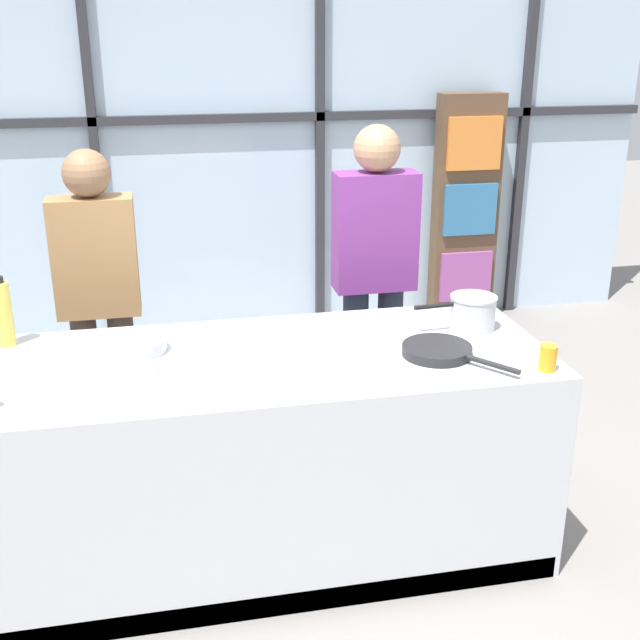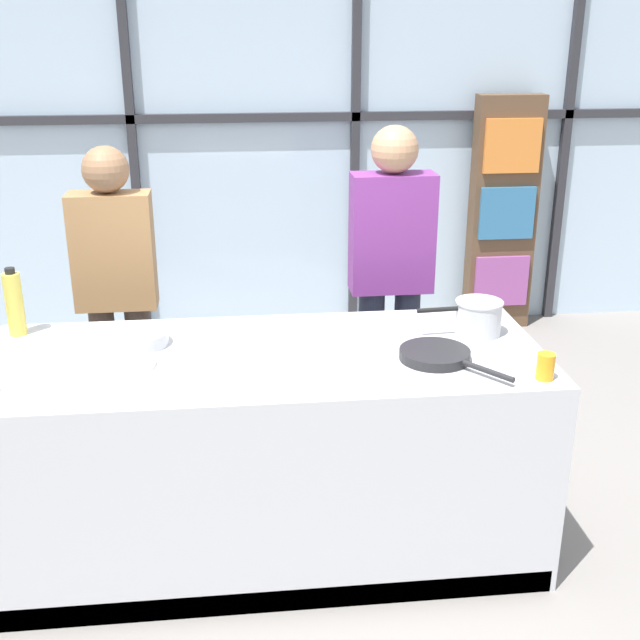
# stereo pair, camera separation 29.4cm
# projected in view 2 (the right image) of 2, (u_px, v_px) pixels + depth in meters

# --- Properties ---
(ground_plane) EXTENTS (18.00, 18.00, 0.00)m
(ground_plane) POSITION_uv_depth(u_px,v_px,m) (269.00, 542.00, 3.55)
(ground_plane) COLOR gray
(back_window_wall) EXTENTS (6.40, 0.10, 2.80)m
(back_window_wall) POSITION_uv_depth(u_px,v_px,m) (245.00, 137.00, 5.58)
(back_window_wall) COLOR silver
(back_window_wall) RESTS_ON ground_plane
(bookshelf) EXTENTS (0.47, 0.19, 1.69)m
(bookshelf) POSITION_uv_depth(u_px,v_px,m) (503.00, 215.00, 5.79)
(bookshelf) COLOR brown
(bookshelf) RESTS_ON ground_plane
(demo_island) EXTENTS (2.28, 0.91, 0.90)m
(demo_island) POSITION_uv_depth(u_px,v_px,m) (267.00, 453.00, 3.39)
(demo_island) COLOR silver
(demo_island) RESTS_ON ground_plane
(spectator_far_left) EXTENTS (0.40, 0.23, 1.61)m
(spectator_far_left) POSITION_uv_depth(u_px,v_px,m) (116.00, 284.00, 4.02)
(spectator_far_left) COLOR #47382D
(spectator_far_left) RESTS_ON ground_plane
(spectator_center_left) EXTENTS (0.42, 0.24, 1.69)m
(spectator_center_left) POSITION_uv_depth(u_px,v_px,m) (391.00, 267.00, 4.15)
(spectator_center_left) COLOR #232838
(spectator_center_left) RESTS_ON ground_plane
(frying_pan) EXTENTS (0.37, 0.44, 0.04)m
(frying_pan) POSITION_uv_depth(u_px,v_px,m) (436.00, 354.00, 3.17)
(frying_pan) COLOR #232326
(frying_pan) RESTS_ON demo_island
(saucepan) EXTENTS (0.37, 0.20, 0.15)m
(saucepan) POSITION_uv_depth(u_px,v_px,m) (478.00, 317.00, 3.42)
(saucepan) COLOR silver
(saucepan) RESTS_ON demo_island
(white_plate) EXTENTS (0.28, 0.28, 0.01)m
(white_plate) POSITION_uv_depth(u_px,v_px,m) (120.00, 364.00, 3.12)
(white_plate) COLOR white
(white_plate) RESTS_ON demo_island
(mixing_bowl) EXTENTS (0.24, 0.24, 0.06)m
(mixing_bowl) POSITION_uv_depth(u_px,v_px,m) (139.00, 338.00, 3.32)
(mixing_bowl) COLOR silver
(mixing_bowl) RESTS_ON demo_island
(oil_bottle) EXTENTS (0.08, 0.08, 0.30)m
(oil_bottle) POSITION_uv_depth(u_px,v_px,m) (14.00, 303.00, 3.39)
(oil_bottle) COLOR #E0CC4C
(oil_bottle) RESTS_ON demo_island
(juice_glass_near) EXTENTS (0.07, 0.07, 0.10)m
(juice_glass_near) POSITION_uv_depth(u_px,v_px,m) (545.00, 366.00, 2.99)
(juice_glass_near) COLOR orange
(juice_glass_near) RESTS_ON demo_island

